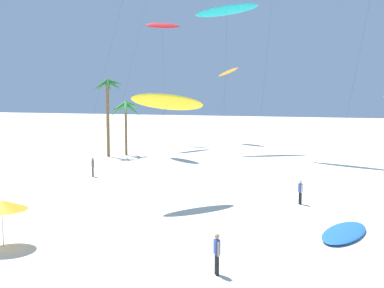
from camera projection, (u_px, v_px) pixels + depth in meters
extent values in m
cylinder|color=brown|center=(126.00, 129.00, 56.33)|extent=(0.29, 0.29, 6.19)
cone|color=#33843D|center=(133.00, 110.00, 55.85)|extent=(2.27, 0.76, 2.00)
cone|color=#33843D|center=(133.00, 105.00, 56.92)|extent=(1.44, 2.54, 1.07)
cone|color=#33843D|center=(125.00, 109.00, 57.07)|extent=(1.75, 2.26, 1.84)
cone|color=#33843D|center=(118.00, 110.00, 56.32)|extent=(2.30, 0.83, 1.98)
cone|color=#33843D|center=(118.00, 107.00, 55.20)|extent=(1.35, 2.52, 1.44)
cone|color=#33843D|center=(126.00, 108.00, 55.01)|extent=(1.63, 2.40, 1.64)
cylinder|color=brown|center=(108.00, 119.00, 54.82)|extent=(0.36, 0.36, 8.73)
cone|color=#23662D|center=(115.00, 82.00, 54.21)|extent=(1.97, 0.84, 0.90)
cone|color=#23662D|center=(114.00, 85.00, 54.80)|extent=(1.66, 1.78, 1.40)
cone|color=#23662D|center=(108.00, 86.00, 55.18)|extent=(1.21, 1.89, 1.53)
cone|color=#23662D|center=(102.00, 85.00, 54.90)|extent=(1.95, 1.05, 1.40)
cone|color=#23662D|center=(100.00, 85.00, 54.34)|extent=(1.90, 1.35, 1.45)
cone|color=#23662D|center=(102.00, 84.00, 53.74)|extent=(1.02, 1.98, 1.26)
cone|color=#23662D|center=(109.00, 86.00, 53.79)|extent=(1.67, 1.66, 1.57)
ellipsoid|color=orange|center=(228.00, 72.00, 70.61)|extent=(4.55, 4.14, 1.87)
ellipsoid|color=red|center=(228.00, 72.00, 70.61)|extent=(4.06, 3.32, 1.25)
cylinder|color=#4C4C51|center=(222.00, 109.00, 66.72)|extent=(0.88, 9.22, 10.48)
cylinder|color=#4C4C51|center=(130.00, 70.00, 63.19)|extent=(1.59, 7.89, 20.81)
cylinder|color=#4C4C51|center=(107.00, 63.00, 54.63)|extent=(2.02, 8.12, 21.55)
cylinder|color=#4C4C51|center=(353.00, 87.00, 38.75)|extent=(2.33, 4.61, 15.59)
ellipsoid|color=red|center=(163.00, 26.00, 69.02)|extent=(4.72, 4.49, 1.27)
ellipsoid|color=green|center=(163.00, 25.00, 69.02)|extent=(4.26, 4.01, 0.62)
cylinder|color=#4C4C51|center=(164.00, 85.00, 67.35)|extent=(2.29, 4.64, 17.09)
ellipsoid|color=#19B2B7|center=(227.00, 10.00, 60.34)|extent=(7.31, 6.04, 2.85)
ellipsoid|color=yellow|center=(227.00, 10.00, 60.33)|extent=(7.13, 5.47, 2.08)
cylinder|color=#4C4C51|center=(225.00, 80.00, 57.57)|extent=(1.75, 7.27, 17.79)
cylinder|color=#4C4C51|center=(266.00, 61.00, 52.07)|extent=(0.92, 4.23, 21.72)
ellipsoid|color=yellow|center=(169.00, 102.00, 30.95)|extent=(4.28, 4.85, 1.74)
ellipsoid|color=orange|center=(169.00, 102.00, 30.95)|extent=(3.71, 4.51, 1.05)
cylinder|color=#4C4C51|center=(140.00, 156.00, 30.18)|extent=(2.58, 3.38, 6.56)
ellipsoid|color=blue|center=(344.00, 232.00, 24.22)|extent=(2.75, 5.00, 0.26)
ellipsoid|color=red|center=(344.00, 232.00, 24.21)|extent=(1.95, 2.40, 0.15)
cylinder|color=black|center=(93.00, 172.00, 41.66)|extent=(0.14, 0.14, 0.82)
cylinder|color=black|center=(93.00, 172.00, 41.50)|extent=(0.14, 0.14, 0.82)
cube|color=black|center=(93.00, 164.00, 41.51)|extent=(0.33, 0.36, 0.61)
cylinder|color=#9E7051|center=(93.00, 164.00, 41.71)|extent=(0.09, 0.09, 0.56)
cylinder|color=#9E7051|center=(93.00, 165.00, 41.31)|extent=(0.09, 0.09, 0.56)
sphere|color=#9E7051|center=(93.00, 159.00, 41.46)|extent=(0.21, 0.21, 0.21)
cylinder|color=black|center=(216.00, 264.00, 18.87)|extent=(0.14, 0.14, 0.84)
cylinder|color=black|center=(217.00, 265.00, 18.71)|extent=(0.14, 0.14, 0.84)
cube|color=#2D4CA5|center=(217.00, 247.00, 18.71)|extent=(0.33, 0.36, 0.59)
cylinder|color=tan|center=(215.00, 246.00, 18.92)|extent=(0.09, 0.09, 0.56)
cylinder|color=tan|center=(218.00, 250.00, 18.52)|extent=(0.09, 0.09, 0.56)
sphere|color=tan|center=(217.00, 236.00, 18.67)|extent=(0.21, 0.21, 0.21)
cylinder|color=black|center=(301.00, 198.00, 30.91)|extent=(0.14, 0.14, 0.81)
cylinder|color=black|center=(300.00, 198.00, 31.07)|extent=(0.14, 0.14, 0.81)
cube|color=#2D4CA5|center=(300.00, 188.00, 30.92)|extent=(0.33, 0.36, 0.56)
cylinder|color=beige|center=(302.00, 189.00, 30.72)|extent=(0.09, 0.09, 0.56)
cylinder|color=beige|center=(299.00, 188.00, 31.13)|extent=(0.09, 0.09, 0.56)
sphere|color=beige|center=(301.00, 182.00, 30.88)|extent=(0.21, 0.21, 0.21)
cylinder|color=beige|center=(3.00, 228.00, 22.21)|extent=(0.05, 0.05, 1.82)
cone|color=gold|center=(2.00, 205.00, 22.10)|extent=(2.34, 2.34, 0.45)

